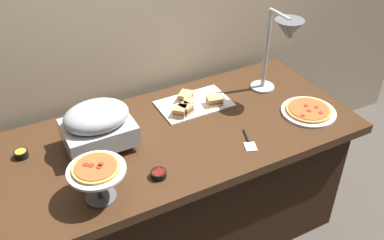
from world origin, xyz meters
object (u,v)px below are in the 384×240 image
pizza_plate_center (97,173)px  sandwich_platter (193,104)px  sauce_cup_near (159,174)px  chafing_dish (98,124)px  sauce_cup_far (21,154)px  pizza_plate_front (309,111)px  heat_lamp (284,37)px  serving_spatula (248,141)px

pizza_plate_center → sandwich_platter: (0.67, 0.43, -0.12)m
sauce_cup_near → chafing_dish: bearing=116.5°
pizza_plate_center → sauce_cup_far: pizza_plate_center is taller
pizza_plate_front → heat_lamp: bearing=108.6°
sauce_cup_far → serving_spatula: bearing=-21.7°
chafing_dish → sandwich_platter: bearing=10.3°
pizza_plate_center → sauce_cup_near: pizza_plate_center is taller
heat_lamp → pizza_plate_front: heat_lamp is taller
heat_lamp → pizza_plate_front: 0.42m
pizza_plate_front → sauce_cup_near: size_ratio=4.19×
sandwich_platter → sauce_cup_near: (-0.40, -0.43, -0.00)m
sandwich_platter → heat_lamp: bearing=-17.2°
pizza_plate_center → heat_lamp: bearing=14.1°
chafing_dish → pizza_plate_front: 1.12m
heat_lamp → pizza_plate_center: heat_lamp is taller
sandwich_platter → sauce_cup_near: sandwich_platter is taller
pizza_plate_front → serving_spatula: (-0.43, -0.06, -0.01)m
chafing_dish → sauce_cup_far: (-0.35, 0.10, -0.12)m
serving_spatula → sauce_cup_far: bearing=158.3°
sandwich_platter → sauce_cup_near: bearing=-133.1°
sandwich_platter → serving_spatula: (0.10, -0.40, -0.02)m
heat_lamp → sauce_cup_far: heat_lamp is taller
chafing_dish → sandwich_platter: (0.56, 0.10, -0.12)m
sandwich_platter → pizza_plate_center: bearing=-147.4°
heat_lamp → pizza_plate_center: size_ratio=2.03×
heat_lamp → pizza_plate_center: (-1.13, -0.28, -0.24)m
chafing_dish → serving_spatula: size_ratio=1.90×
pizza_plate_center → sauce_cup_near: size_ratio=3.42×
heat_lamp → serving_spatula: 0.58m
sandwich_platter → serving_spatula: bearing=-76.4°
pizza_plate_front → sauce_cup_near: (-0.93, -0.08, 0.00)m
pizza_plate_center → chafing_dish: bearing=71.8°
pizza_plate_center → sandwich_platter: pizza_plate_center is taller
sauce_cup_near → serving_spatula: (0.50, 0.02, -0.01)m
heat_lamp → sauce_cup_far: size_ratio=7.71×
chafing_dish → heat_lamp: 1.05m
sandwich_platter → serving_spatula: 0.41m
chafing_dish → pizza_plate_center: bearing=-108.2°
heat_lamp → pizza_plate_center: bearing=-165.9°
heat_lamp → sandwich_platter: size_ratio=1.23×
sandwich_platter → sauce_cup_near: 0.58m
sandwich_platter → sauce_cup_far: size_ratio=6.26×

